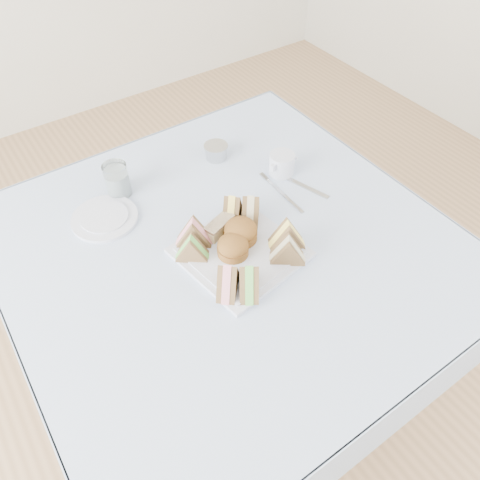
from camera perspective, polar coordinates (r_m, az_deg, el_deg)
floor at (r=1.75m, az=-0.94°, el=-17.05°), size 4.00×4.00×0.00m
table at (r=1.43m, az=-1.12°, el=-10.61°), size 0.90×0.90×0.74m
tablecloth at (r=1.13m, az=-1.39°, el=-0.51°), size 1.02×1.02×0.01m
serving_plate at (r=1.10m, az=-0.00°, el=-1.56°), size 0.29×0.29×0.01m
sandwich_fl_a at (r=1.00m, az=-1.51°, el=-4.53°), size 0.09×0.09×0.08m
sandwich_fl_b at (r=1.00m, az=1.10°, el=-4.61°), size 0.08×0.09×0.08m
sandwich_fr_a at (r=1.08m, az=5.79°, el=0.75°), size 0.10×0.07×0.08m
sandwich_fr_b at (r=1.06m, az=5.87°, el=-1.09°), size 0.09×0.08×0.07m
sandwich_bl_a at (r=1.06m, az=-5.91°, el=-0.89°), size 0.08×0.08×0.07m
sandwich_bl_b at (r=1.09m, az=-5.68°, el=1.03°), size 0.09×0.08×0.08m
sandwich_br_a at (r=1.14m, az=1.32°, el=3.98°), size 0.09×0.09×0.08m
sandwich_br_b at (r=1.14m, az=-0.95°, el=4.00°), size 0.09×0.09×0.07m
scone_left at (r=1.07m, az=-0.87°, el=-0.83°), size 0.09×0.09×0.05m
scone_right at (r=1.10m, az=0.07°, el=1.07°), size 0.11×0.11×0.05m
pastry_slice at (r=1.12m, az=-2.51°, el=1.57°), size 0.09×0.06×0.04m
side_plate at (r=1.23m, az=-16.16°, el=2.58°), size 0.22×0.22×0.01m
water_glass at (r=1.27m, az=-14.76°, el=7.12°), size 0.08×0.08×0.09m
tea_strainer at (r=1.37m, az=-2.94°, el=10.65°), size 0.07×0.07×0.04m
knife at (r=1.29m, az=7.55°, el=6.64°), size 0.06×0.16×0.00m
fork at (r=1.25m, az=5.49°, el=5.37°), size 0.01×0.16×0.00m
creamer_jug at (r=1.31m, az=5.11°, el=9.22°), size 0.09×0.09×0.06m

